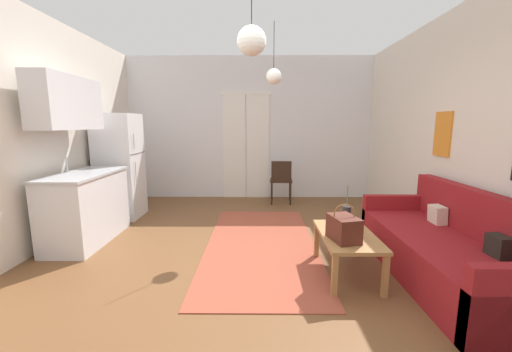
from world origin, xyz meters
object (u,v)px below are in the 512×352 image
Objects in this scene: bamboo_vase at (346,218)px; handbag at (344,228)px; pendant_lamp_far at (274,76)px; coffee_table at (347,239)px; refrigerator at (120,166)px; pendant_lamp_near at (252,41)px; couch at (449,252)px; accent_chair at (281,179)px.

bamboo_vase reaches higher than handbag.
bamboo_vase is 0.57× the size of pendant_lamp_far.
coffee_table is 3.78m from refrigerator.
couch is at bearing -6.36° from pendant_lamp_near.
pendant_lamp_near reaches higher than bamboo_vase.
refrigerator is at bearing 144.71° from handbag.
bamboo_vase reaches higher than couch.
couch reaches higher than coffee_table.
couch is 0.99m from coffee_table.
pendant_lamp_far reaches higher than couch.
bamboo_vase reaches higher than accent_chair.
pendant_lamp_far is (-0.72, 1.24, 1.61)m from bamboo_vase.
handbag is 1.99m from pendant_lamp_near.
handbag is 0.21× the size of refrigerator.
refrigerator is at bearing 139.67° from pendant_lamp_near.
accent_chair is (2.71, 0.88, -0.36)m from refrigerator.
handbag is 3.08m from accent_chair.
accent_chair is at bearing 115.97° from couch.
couch is 1.03m from bamboo_vase.
pendant_lamp_near is at bearing 83.04° from accent_chair.
pendant_lamp_far is (-1.68, 1.47, 1.89)m from couch.
pendant_lamp_near is at bearing -179.47° from bamboo_vase.
pendant_lamp_near is 0.87× the size of pendant_lamp_far.
bamboo_vase is 0.66× the size of pendant_lamp_near.
pendant_lamp_near is (-1.95, 0.22, 2.03)m from couch.
bamboo_vase is 2.16m from pendant_lamp_far.
refrigerator is (-3.17, 2.00, 0.47)m from coffee_table.
accent_chair is at bearing 100.02° from bamboo_vase.
refrigerator is (-3.19, 1.86, 0.29)m from bamboo_vase.
handbag is at bearing 100.37° from accent_chair.
accent_chair is at bearing 96.91° from handbag.
pendant_lamp_far reaches higher than refrigerator.
coffee_table is 2.37m from pendant_lamp_far.
pendant_lamp_near is (-0.97, 0.13, 1.94)m from coffee_table.
couch is 2.92m from pendant_lamp_far.
refrigerator is 2.09× the size of pendant_lamp_far.
pendant_lamp_far is at bearing 77.68° from pendant_lamp_near.
couch is 2.26× the size of coffee_table.
pendant_lamp_far is (-0.23, -1.50, 1.69)m from accent_chair.
bamboo_vase is 0.34m from handbag.
pendant_lamp_far reaches higher than coffee_table.
accent_chair is at bearing 81.17° from pendant_lamp_far.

